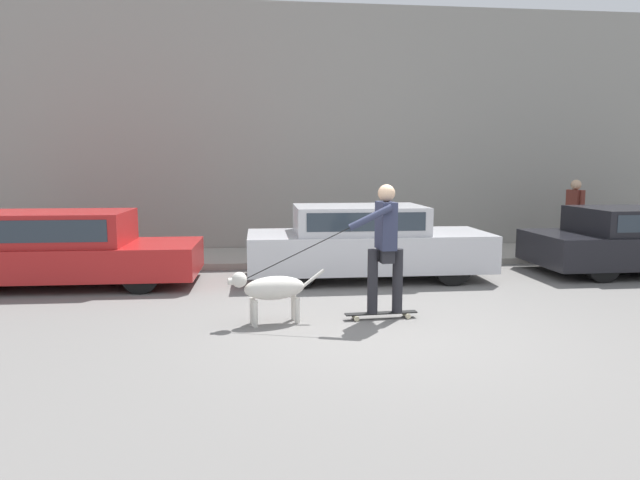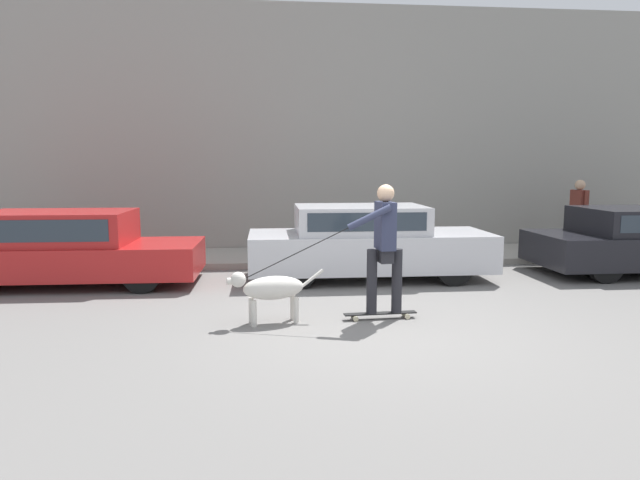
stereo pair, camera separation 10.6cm
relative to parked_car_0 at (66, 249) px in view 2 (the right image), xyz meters
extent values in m
plane|color=slate|center=(4.78, -3.14, -0.62)|extent=(36.00, 36.00, 0.00)
cube|color=gray|center=(4.78, 3.47, 2.22)|extent=(32.00, 0.30, 5.69)
cube|color=#A39E93|center=(4.78, 2.22, -0.56)|extent=(30.00, 2.18, 0.13)
cylinder|color=black|center=(1.44, 0.69, -0.32)|extent=(0.61, 0.21, 0.60)
cylinder|color=black|center=(1.40, -0.75, -0.32)|extent=(0.61, 0.21, 0.60)
cylinder|color=black|center=(-1.29, 0.75, -0.32)|extent=(0.61, 0.21, 0.60)
cube|color=#B21E1E|center=(0.06, 0.00, -0.17)|extent=(4.43, 1.79, 0.54)
cube|color=#B21E1E|center=(-0.12, 0.00, 0.38)|extent=(2.45, 1.57, 0.55)
cube|color=#28333D|center=(-0.14, -0.76, 0.40)|extent=(2.12, 0.06, 0.35)
cylinder|color=black|center=(6.61, 0.70, -0.30)|extent=(0.64, 0.20, 0.64)
cylinder|color=black|center=(6.60, -0.72, -0.30)|extent=(0.64, 0.20, 0.64)
cylinder|color=black|center=(3.93, 0.72, -0.30)|extent=(0.64, 0.20, 0.64)
cylinder|color=black|center=(3.92, -0.70, -0.30)|extent=(0.64, 0.20, 0.64)
cube|color=#BCBCC1|center=(5.27, 0.00, -0.10)|extent=(4.33, 1.70, 0.65)
cube|color=#BCBCC1|center=(5.09, 0.00, 0.47)|extent=(2.29, 1.52, 0.49)
cube|color=#28333D|center=(5.09, -0.75, 0.49)|extent=(2.01, 0.03, 0.31)
cylinder|color=black|center=(9.30, 0.79, -0.31)|extent=(0.61, 0.20, 0.61)
cylinder|color=black|center=(9.30, -0.79, -0.31)|extent=(0.61, 0.20, 0.61)
cube|color=black|center=(10.43, 0.00, 0.39)|extent=(2.10, 1.64, 0.48)
cylinder|color=beige|center=(3.22, -2.89, -0.45)|extent=(0.07, 0.07, 0.34)
cylinder|color=beige|center=(3.19, -2.72, -0.45)|extent=(0.07, 0.07, 0.34)
cylinder|color=beige|center=(3.77, -2.77, -0.45)|extent=(0.07, 0.07, 0.34)
cylinder|color=beige|center=(3.74, -2.60, -0.45)|extent=(0.07, 0.07, 0.34)
ellipsoid|color=beige|center=(3.48, -2.74, -0.15)|extent=(0.85, 0.47, 0.31)
sphere|color=beige|center=(3.03, -2.84, -0.01)|extent=(0.20, 0.20, 0.20)
cylinder|color=beige|center=(2.94, -2.86, -0.02)|extent=(0.13, 0.11, 0.09)
cylinder|color=beige|center=(4.00, -2.63, -0.06)|extent=(0.32, 0.11, 0.24)
cylinder|color=beige|center=(4.56, -2.79, -0.58)|extent=(0.07, 0.03, 0.07)
cylinder|color=beige|center=(4.55, -2.64, -0.58)|extent=(0.07, 0.03, 0.07)
cylinder|color=beige|center=(5.27, -2.74, -0.58)|extent=(0.07, 0.03, 0.07)
cylinder|color=beige|center=(5.26, -2.59, -0.58)|extent=(0.07, 0.03, 0.07)
cube|color=black|center=(4.91, -2.69, -0.54)|extent=(0.99, 0.18, 0.02)
cylinder|color=#232328|center=(4.79, -2.70, -0.10)|extent=(0.14, 0.14, 0.86)
cylinder|color=#232328|center=(5.13, -2.68, -0.10)|extent=(0.14, 0.14, 0.86)
cube|color=#232328|center=(4.96, -2.69, 0.24)|extent=(0.19, 0.32, 0.17)
cube|color=#2D334C|center=(4.96, -2.69, 0.64)|extent=(0.22, 0.41, 0.63)
sphere|color=tan|center=(4.96, -2.69, 1.07)|extent=(0.23, 0.23, 0.23)
cylinder|color=#2D334C|center=(4.94, -2.45, 0.61)|extent=(0.09, 0.09, 0.60)
cylinder|color=#2D334C|center=(4.71, -2.92, 0.78)|extent=(0.58, 0.11, 0.34)
cylinder|color=black|center=(3.73, -2.87, 0.30)|extent=(1.41, 0.08, 0.70)
cylinder|color=brown|center=(10.48, 2.26, -0.10)|extent=(0.15, 0.15, 0.79)
cylinder|color=brown|center=(10.50, 2.10, -0.10)|extent=(0.15, 0.15, 0.79)
cube|color=brown|center=(10.49, 2.18, 0.58)|extent=(0.24, 0.42, 0.57)
cylinder|color=brown|center=(10.46, 2.43, 0.59)|extent=(0.09, 0.09, 0.54)
cylinder|color=brown|center=(10.51, 1.94, 0.59)|extent=(0.09, 0.09, 0.54)
sphere|color=tan|center=(10.49, 2.18, 0.98)|extent=(0.23, 0.23, 0.23)
cube|color=black|center=(10.46, 2.43, 0.20)|extent=(0.13, 0.32, 0.24)
camera|label=1|loc=(3.24, -10.01, 1.45)|focal=32.00mm
camera|label=2|loc=(3.34, -10.02, 1.45)|focal=32.00mm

